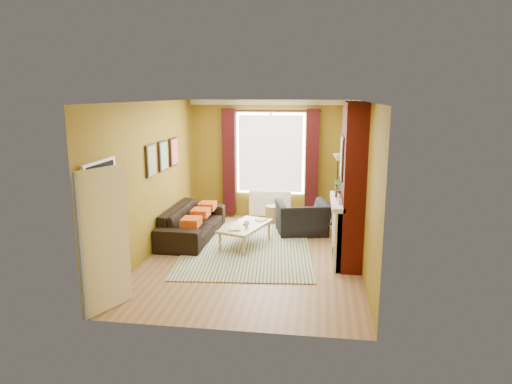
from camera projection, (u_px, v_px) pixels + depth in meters
ground at (254, 255)px, 8.44m from camera, size 5.50×5.50×0.00m
room_walls at (290, 180)px, 8.34m from camera, size 3.82×5.54×2.83m
striped_rug at (247, 248)px, 8.82m from camera, size 2.70×3.53×0.02m
sofa at (192, 222)px, 9.43m from camera, size 0.92×2.27×0.66m
armchair at (302, 218)px, 9.68m from camera, size 1.27×1.17×0.70m
coffee_table at (246, 227)px, 8.93m from camera, size 0.99×1.39×0.42m
wicker_stool at (272, 214)px, 10.54m from camera, size 0.34×0.34×0.40m
floor_lamp at (337, 169)px, 10.15m from camera, size 0.30×0.30×1.63m
book_a at (229, 228)px, 8.65m from camera, size 0.25×0.32×0.03m
book_b at (258, 219)px, 9.32m from camera, size 0.28×0.31×0.02m
mug at (247, 224)px, 8.80m from camera, size 0.15×0.15×0.10m
tv_remote at (246, 224)px, 8.96m from camera, size 0.12×0.16×0.02m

